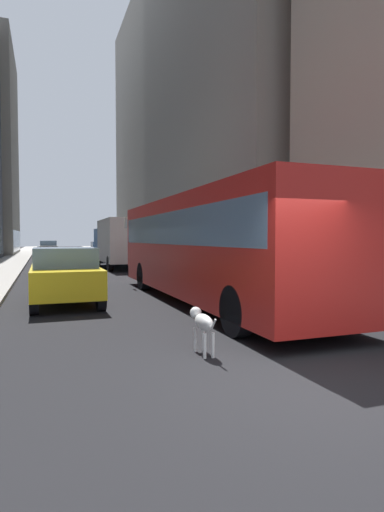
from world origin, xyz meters
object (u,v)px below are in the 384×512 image
(car_blue_hatchback, at_px, (104,248))
(car_white_van, at_px, (48,248))
(car_yellow_taxi, at_px, (65,275))
(box_truck, at_px, (120,242))
(transit_bus, at_px, (209,242))
(car_silver_sedan, at_px, (103,251))
(dalmatian_dog, at_px, (202,323))

(car_blue_hatchback, height_order, car_white_van, same)
(car_yellow_taxi, bearing_deg, box_truck, 73.70)
(transit_bus, height_order, car_silver_sedan, transit_bus)
(car_silver_sedan, bearing_deg, car_yellow_taxi, -100.61)
(transit_bus, bearing_deg, car_blue_hatchback, 87.25)
(car_white_van, xyz_separation_m, box_truck, (4.00, -23.75, 0.84))
(car_silver_sedan, bearing_deg, dalmatian_dog, -94.47)
(car_silver_sedan, relative_size, dalmatian_dog, 4.25)
(transit_bus, distance_m, dalmatian_dog, 5.57)
(car_blue_hatchback, xyz_separation_m, car_yellow_taxi, (-5.60, -32.03, 0.00))
(car_silver_sedan, distance_m, dalmatian_dog, 27.66)
(transit_bus, xyz_separation_m, dalmatian_dog, (-2.15, -4.98, -1.26))
(car_silver_sedan, bearing_deg, box_truck, -90.00)
(dalmatian_dog, bearing_deg, car_silver_sedan, 85.53)
(box_truck, bearing_deg, transit_bus, -90.00)
(car_yellow_taxi, relative_size, dalmatian_dog, 4.40)
(car_yellow_taxi, xyz_separation_m, box_truck, (4.00, 13.68, 0.84))
(car_blue_hatchback, distance_m, car_yellow_taxi, 32.52)
(box_truck, height_order, dalmatian_dog, box_truck)
(transit_bus, xyz_separation_m, car_silver_sedan, (0.00, 22.59, -0.95))
(car_yellow_taxi, height_order, car_silver_sedan, same)
(car_white_van, bearing_deg, box_truck, -80.44)
(transit_bus, xyz_separation_m, box_truck, (0.00, 14.92, -0.11))
(car_yellow_taxi, relative_size, car_silver_sedan, 1.04)
(transit_bus, xyz_separation_m, car_blue_hatchback, (1.60, 33.27, -0.96))
(transit_bus, xyz_separation_m, car_yellow_taxi, (-4.00, 1.24, -0.95))
(transit_bus, distance_m, car_blue_hatchback, 33.32)
(box_truck, bearing_deg, car_yellow_taxi, -106.30)
(car_white_van, bearing_deg, transit_bus, -84.09)
(car_blue_hatchback, height_order, box_truck, box_truck)
(transit_bus, height_order, car_blue_hatchback, transit_bus)
(box_truck, bearing_deg, dalmatian_dog, -96.18)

